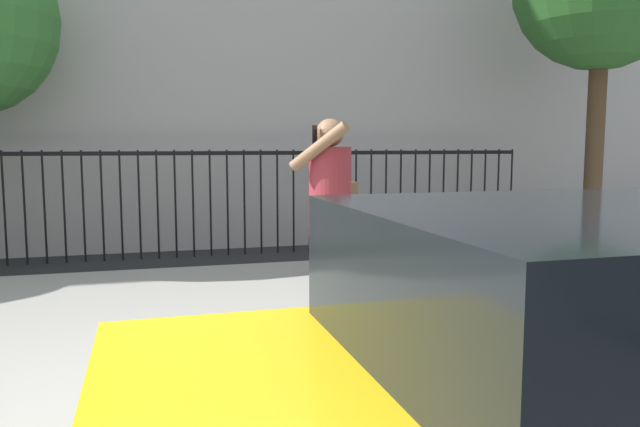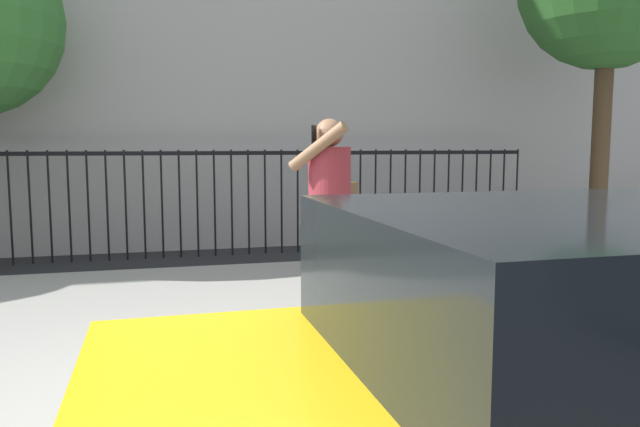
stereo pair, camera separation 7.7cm
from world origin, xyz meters
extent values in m
cube|color=#9E9B93|center=(0.00, 2.20, 0.07)|extent=(28.00, 4.40, 0.15)
cube|color=black|center=(0.00, 5.90, 1.55)|extent=(12.00, 0.04, 0.06)
cylinder|color=black|center=(-1.91, 5.90, 0.80)|extent=(0.03, 0.03, 1.60)
cylinder|color=black|center=(-1.66, 5.90, 0.80)|extent=(0.03, 0.03, 1.60)
cylinder|color=black|center=(-1.40, 5.90, 0.80)|extent=(0.03, 0.03, 1.60)
cylinder|color=black|center=(-1.15, 5.90, 0.80)|extent=(0.03, 0.03, 1.60)
cylinder|color=black|center=(-0.89, 5.90, 0.80)|extent=(0.03, 0.03, 1.60)
cylinder|color=black|center=(-0.64, 5.90, 0.80)|extent=(0.03, 0.03, 1.60)
cylinder|color=black|center=(-0.38, 5.90, 0.80)|extent=(0.03, 0.03, 1.60)
cylinder|color=black|center=(-0.13, 5.90, 0.80)|extent=(0.03, 0.03, 1.60)
cylinder|color=black|center=(0.13, 5.90, 0.80)|extent=(0.03, 0.03, 1.60)
cylinder|color=black|center=(0.38, 5.90, 0.80)|extent=(0.03, 0.03, 1.60)
cylinder|color=black|center=(0.64, 5.90, 0.80)|extent=(0.03, 0.03, 1.60)
cylinder|color=black|center=(0.89, 5.90, 0.80)|extent=(0.03, 0.03, 1.60)
cylinder|color=black|center=(1.15, 5.90, 0.80)|extent=(0.03, 0.03, 1.60)
cylinder|color=black|center=(1.40, 5.90, 0.80)|extent=(0.03, 0.03, 1.60)
cylinder|color=black|center=(1.66, 5.90, 0.80)|extent=(0.03, 0.03, 1.60)
cylinder|color=black|center=(1.91, 5.90, 0.80)|extent=(0.03, 0.03, 1.60)
cylinder|color=black|center=(2.17, 5.90, 0.80)|extent=(0.03, 0.03, 1.60)
cylinder|color=black|center=(2.43, 5.90, 0.80)|extent=(0.03, 0.03, 1.60)
cylinder|color=black|center=(2.68, 5.90, 0.80)|extent=(0.03, 0.03, 1.60)
cylinder|color=black|center=(2.94, 5.90, 0.80)|extent=(0.03, 0.03, 1.60)
cylinder|color=black|center=(3.19, 5.90, 0.80)|extent=(0.03, 0.03, 1.60)
cylinder|color=black|center=(3.45, 5.90, 0.80)|extent=(0.03, 0.03, 1.60)
cylinder|color=black|center=(3.70, 5.90, 0.80)|extent=(0.03, 0.03, 1.60)
cylinder|color=black|center=(3.96, 5.90, 0.80)|extent=(0.03, 0.03, 1.60)
cylinder|color=black|center=(4.21, 5.90, 0.80)|extent=(0.03, 0.03, 1.60)
cylinder|color=black|center=(4.47, 5.90, 0.80)|extent=(0.03, 0.03, 1.60)
cylinder|color=black|center=(4.72, 5.90, 0.80)|extent=(0.03, 0.03, 1.60)
cylinder|color=black|center=(4.98, 5.90, 0.80)|extent=(0.03, 0.03, 1.60)
cylinder|color=black|center=(5.23, 5.90, 0.80)|extent=(0.03, 0.03, 1.60)
cylinder|color=black|center=(5.49, 5.90, 0.80)|extent=(0.03, 0.03, 1.60)
cylinder|color=black|center=(5.74, 5.90, 0.80)|extent=(0.03, 0.03, 1.60)
cylinder|color=black|center=(6.00, 5.90, 0.80)|extent=(0.03, 0.03, 1.60)
cube|color=black|center=(1.75, -1.48, 1.17)|extent=(2.02, 1.62, 0.55)
cylinder|color=#936B4C|center=(1.37, 1.30, 0.54)|extent=(0.15, 0.15, 0.79)
cylinder|color=#936B4C|center=(1.50, 1.45, 0.54)|extent=(0.15, 0.15, 0.79)
cylinder|color=#992D38|center=(1.44, 1.37, 1.30)|extent=(0.48, 0.48, 0.72)
sphere|color=#936B4C|center=(1.44, 1.37, 1.77)|extent=(0.22, 0.22, 0.22)
cylinder|color=#936B4C|center=(1.31, 1.22, 1.66)|extent=(0.44, 0.40, 0.39)
cylinder|color=#936B4C|center=(1.57, 1.52, 1.27)|extent=(0.09, 0.09, 0.55)
cube|color=black|center=(1.29, 1.30, 1.75)|extent=(0.05, 0.06, 0.15)
cube|color=brown|center=(1.61, 1.57, 1.19)|extent=(0.30, 0.32, 0.34)
cube|color=brown|center=(2.71, 3.29, 0.60)|extent=(1.60, 0.45, 0.05)
cube|color=brown|center=(2.71, 3.10, 0.88)|extent=(1.60, 0.06, 0.44)
cube|color=#333338|center=(2.01, 3.29, 0.35)|extent=(0.08, 0.41, 0.40)
cube|color=#333338|center=(3.41, 3.29, 0.35)|extent=(0.08, 0.41, 0.40)
cylinder|color=#4C3823|center=(6.49, 4.49, 1.67)|extent=(0.26, 0.26, 3.35)
camera|label=1|loc=(0.08, -3.28, 1.67)|focal=34.18mm
camera|label=2|loc=(0.15, -3.30, 1.67)|focal=34.18mm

